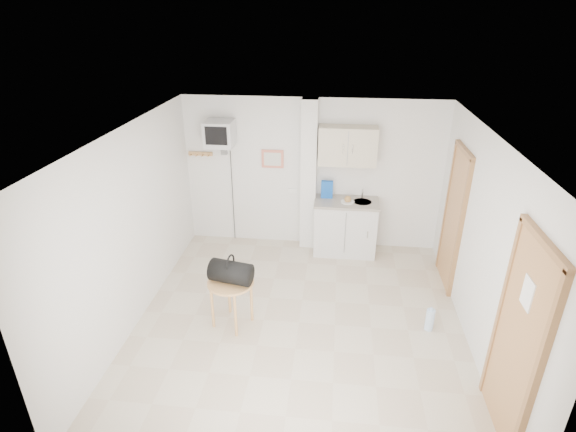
# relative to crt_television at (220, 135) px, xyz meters

# --- Properties ---
(ground) EXTENTS (4.50, 4.50, 0.00)m
(ground) POSITION_rel_crt_television_xyz_m (1.45, -2.02, -1.94)
(ground) COLOR beige
(ground) RESTS_ON ground
(room_envelope) EXTENTS (4.24, 4.54, 2.55)m
(room_envelope) POSITION_rel_crt_television_xyz_m (1.69, -1.93, -0.40)
(room_envelope) COLOR white
(room_envelope) RESTS_ON ground
(kitchenette) EXTENTS (1.03, 0.58, 2.10)m
(kitchenette) POSITION_rel_crt_television_xyz_m (2.02, -0.02, -1.13)
(kitchenette) COLOR silver
(kitchenette) RESTS_ON ground
(crt_television) EXTENTS (0.44, 0.45, 2.15)m
(crt_television) POSITION_rel_crt_television_xyz_m (0.00, 0.00, 0.00)
(crt_television) COLOR slate
(crt_television) RESTS_ON ground
(round_table) EXTENTS (0.58, 0.58, 0.65)m
(round_table) POSITION_rel_crt_television_xyz_m (0.60, -2.13, -1.38)
(round_table) COLOR tan
(round_table) RESTS_ON ground
(duffel_bag) EXTENTS (0.56, 0.38, 0.38)m
(duffel_bag) POSITION_rel_crt_television_xyz_m (0.61, -2.15, -1.14)
(duffel_bag) COLOR black
(duffel_bag) RESTS_ON round_table
(water_bottle) EXTENTS (0.11, 0.11, 0.33)m
(water_bottle) POSITION_rel_crt_television_xyz_m (3.11, -1.97, -1.79)
(water_bottle) COLOR #B7D4F7
(water_bottle) RESTS_ON ground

